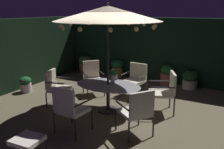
{
  "coord_description": "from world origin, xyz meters",
  "views": [
    {
      "loc": [
        2.78,
        -5.2,
        2.57
      ],
      "look_at": [
        -0.19,
        0.16,
        0.92
      ],
      "focal_mm": 39.32,
      "sensor_mm": 36.0,
      "label": 1
    }
  ],
  "objects_px": {
    "patio_chair_southwest": "(56,85)",
    "patio_umbrella": "(108,14)",
    "patio_dining_table": "(108,89)",
    "potted_plant_left_near": "(167,75)",
    "potted_plant_right_near": "(85,64)",
    "patio_chair_east": "(165,89)",
    "ottoman_footrest": "(27,141)",
    "potted_plant_left_far": "(117,68)",
    "potted_plant_back_left": "(26,84)",
    "potted_plant_back_center": "(190,79)",
    "patio_chair_northeast": "(137,110)",
    "patio_chair_southeast": "(136,78)",
    "patio_chair_south": "(93,76)",
    "centerpiece_planter": "(113,75)",
    "patio_chair_north": "(69,107)"
  },
  "relations": [
    {
      "from": "ottoman_footrest",
      "to": "potted_plant_right_near",
      "type": "distance_m",
      "value": 6.01
    },
    {
      "from": "patio_chair_north",
      "to": "patio_chair_southwest",
      "type": "distance_m",
      "value": 1.68
    },
    {
      "from": "ottoman_footrest",
      "to": "potted_plant_left_near",
      "type": "height_order",
      "value": "potted_plant_left_near"
    },
    {
      "from": "patio_umbrella",
      "to": "patio_chair_east",
      "type": "xyz_separation_m",
      "value": [
        1.31,
        0.65,
        -1.86
      ]
    },
    {
      "from": "centerpiece_planter",
      "to": "potted_plant_right_near",
      "type": "bearing_deg",
      "value": 135.6
    },
    {
      "from": "patio_umbrella",
      "to": "patio_chair_south",
      "type": "relative_size",
      "value": 2.68
    },
    {
      "from": "potted_plant_left_far",
      "to": "potted_plant_right_near",
      "type": "xyz_separation_m",
      "value": [
        -1.51,
        0.01,
        -0.02
      ]
    },
    {
      "from": "ottoman_footrest",
      "to": "potted_plant_left_far",
      "type": "height_order",
      "value": "potted_plant_left_far"
    },
    {
      "from": "ottoman_footrest",
      "to": "patio_chair_southwest",
      "type": "bearing_deg",
      "value": 119.28
    },
    {
      "from": "patio_umbrella",
      "to": "potted_plant_left_near",
      "type": "bearing_deg",
      "value": 77.19
    },
    {
      "from": "patio_umbrella",
      "to": "centerpiece_planter",
      "type": "height_order",
      "value": "patio_umbrella"
    },
    {
      "from": "patio_chair_east",
      "to": "patio_chair_south",
      "type": "height_order",
      "value": "patio_chair_east"
    },
    {
      "from": "patio_chair_southeast",
      "to": "patio_chair_south",
      "type": "relative_size",
      "value": 0.96
    },
    {
      "from": "patio_umbrella",
      "to": "potted_plant_left_far",
      "type": "bearing_deg",
      "value": 113.52
    },
    {
      "from": "potted_plant_left_far",
      "to": "ottoman_footrest",
      "type": "bearing_deg",
      "value": -78.9
    },
    {
      "from": "patio_dining_table",
      "to": "potted_plant_left_near",
      "type": "xyz_separation_m",
      "value": [
        0.68,
        2.97,
        -0.25
      ]
    },
    {
      "from": "patio_dining_table",
      "to": "ottoman_footrest",
      "type": "height_order",
      "value": "patio_dining_table"
    },
    {
      "from": "centerpiece_planter",
      "to": "patio_chair_north",
      "type": "xyz_separation_m",
      "value": [
        -0.15,
        -1.61,
        -0.33
      ]
    },
    {
      "from": "potted_plant_right_near",
      "to": "potted_plant_left_far",
      "type": "bearing_deg",
      "value": -0.49
    },
    {
      "from": "patio_umbrella",
      "to": "potted_plant_left_near",
      "type": "height_order",
      "value": "patio_umbrella"
    },
    {
      "from": "potted_plant_back_center",
      "to": "patio_chair_east",
      "type": "bearing_deg",
      "value": -93.85
    },
    {
      "from": "patio_chair_southwest",
      "to": "potted_plant_left_near",
      "type": "bearing_deg",
      "value": 58.3
    },
    {
      "from": "patio_chair_northeast",
      "to": "potted_plant_back_center",
      "type": "bearing_deg",
      "value": 85.75
    },
    {
      "from": "ottoman_footrest",
      "to": "patio_dining_table",
      "type": "bearing_deg",
      "value": 85.24
    },
    {
      "from": "centerpiece_planter",
      "to": "patio_chair_southeast",
      "type": "relative_size",
      "value": 0.39
    },
    {
      "from": "potted_plant_right_near",
      "to": "patio_chair_east",
      "type": "bearing_deg",
      "value": -29.24
    },
    {
      "from": "potted_plant_left_near",
      "to": "potted_plant_back_left",
      "type": "height_order",
      "value": "potted_plant_left_near"
    },
    {
      "from": "potted_plant_right_near",
      "to": "potted_plant_back_left",
      "type": "bearing_deg",
      "value": -95.17
    },
    {
      "from": "potted_plant_left_near",
      "to": "potted_plant_back_center",
      "type": "xyz_separation_m",
      "value": [
        0.78,
        -0.04,
        -0.04
      ]
    },
    {
      "from": "patio_umbrella",
      "to": "ottoman_footrest",
      "type": "relative_size",
      "value": 5.27
    },
    {
      "from": "patio_umbrella",
      "to": "patio_chair_southeast",
      "type": "distance_m",
      "value": 2.4
    },
    {
      "from": "patio_chair_south",
      "to": "potted_plant_right_near",
      "type": "bearing_deg",
      "value": 130.3
    },
    {
      "from": "patio_chair_east",
      "to": "potted_plant_left_far",
      "type": "xyz_separation_m",
      "value": [
        -2.58,
        2.27,
        -0.21
      ]
    },
    {
      "from": "potted_plant_back_center",
      "to": "potted_plant_back_left",
      "type": "xyz_separation_m",
      "value": [
        -4.5,
        -2.91,
        -0.05
      ]
    },
    {
      "from": "patio_dining_table",
      "to": "potted_plant_back_left",
      "type": "height_order",
      "value": "patio_dining_table"
    },
    {
      "from": "centerpiece_planter",
      "to": "patio_chair_northeast",
      "type": "bearing_deg",
      "value": -41.99
    },
    {
      "from": "patio_dining_table",
      "to": "potted_plant_back_left",
      "type": "xyz_separation_m",
      "value": [
        -3.04,
        0.03,
        -0.33
      ]
    },
    {
      "from": "potted_plant_back_center",
      "to": "patio_dining_table",
      "type": "bearing_deg",
      "value": -116.45
    },
    {
      "from": "potted_plant_back_left",
      "to": "patio_chair_south",
      "type": "bearing_deg",
      "value": 25.48
    },
    {
      "from": "patio_chair_southwest",
      "to": "patio_umbrella",
      "type": "bearing_deg",
      "value": 15.21
    },
    {
      "from": "centerpiece_planter",
      "to": "potted_plant_left_far",
      "type": "relative_size",
      "value": 0.54
    },
    {
      "from": "patio_chair_south",
      "to": "potted_plant_back_center",
      "type": "height_order",
      "value": "patio_chair_south"
    },
    {
      "from": "patio_chair_southeast",
      "to": "patio_chair_northeast",
      "type": "bearing_deg",
      "value": -65.53
    },
    {
      "from": "patio_chair_south",
      "to": "potted_plant_left_near",
      "type": "relative_size",
      "value": 1.46
    },
    {
      "from": "patio_chair_northeast",
      "to": "potted_plant_back_center",
      "type": "xyz_separation_m",
      "value": [
        0.28,
        3.79,
        -0.27
      ]
    },
    {
      "from": "patio_chair_east",
      "to": "ottoman_footrest",
      "type": "xyz_separation_m",
      "value": [
        -1.51,
        -3.14,
        -0.28
      ]
    },
    {
      "from": "potted_plant_left_near",
      "to": "potted_plant_back_center",
      "type": "distance_m",
      "value": 0.78
    },
    {
      "from": "potted_plant_back_center",
      "to": "patio_chair_south",
      "type": "bearing_deg",
      "value": -142.26
    },
    {
      "from": "potted_plant_left_near",
      "to": "potted_plant_left_far",
      "type": "xyz_separation_m",
      "value": [
        -1.95,
        -0.05,
        0.05
      ]
    },
    {
      "from": "patio_chair_southeast",
      "to": "potted_plant_back_left",
      "type": "bearing_deg",
      "value": -155.9
    }
  ]
}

